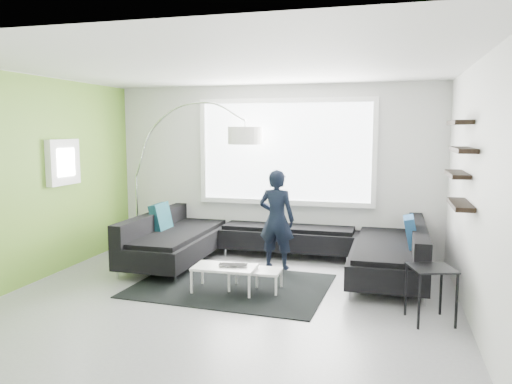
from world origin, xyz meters
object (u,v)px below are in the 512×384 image
at_px(sectional_sofa, 279,241).
at_px(coffee_table, 240,278).
at_px(person, 277,219).
at_px(laptop, 233,266).
at_px(arc_lamp, 136,176).
at_px(side_table, 430,295).

distance_m(sectional_sofa, coffee_table, 1.27).
height_order(person, laptop, person).
bearing_deg(sectional_sofa, coffee_table, -100.47).
bearing_deg(person, arc_lamp, -7.60).
relative_size(person, laptop, 3.71).
bearing_deg(sectional_sofa, arc_lamp, 168.01).
height_order(sectional_sofa, coffee_table, sectional_sofa).
bearing_deg(laptop, coffee_table, 45.83).
bearing_deg(sectional_sofa, side_table, -38.88).
bearing_deg(side_table, person, 141.84).
relative_size(side_table, person, 0.41).
distance_m(arc_lamp, side_table, 5.31).
distance_m(coffee_table, arc_lamp, 3.22).
distance_m(arc_lamp, person, 2.77).
relative_size(coffee_table, side_table, 1.69).
bearing_deg(side_table, sectional_sofa, 140.70).
xyz_separation_m(arc_lamp, side_table, (4.71, -2.26, -0.96)).
distance_m(coffee_table, person, 1.32).
distance_m(side_table, person, 2.67).
relative_size(coffee_table, arc_lamp, 0.41).
height_order(arc_lamp, laptop, arc_lamp).
height_order(coffee_table, arc_lamp, arc_lamp).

